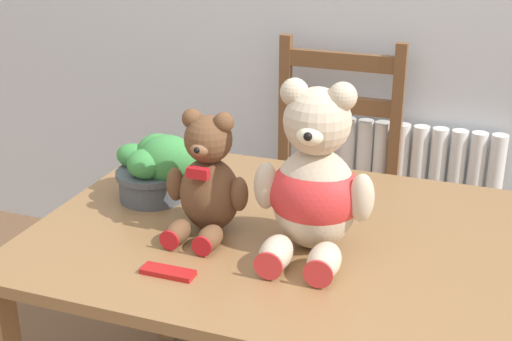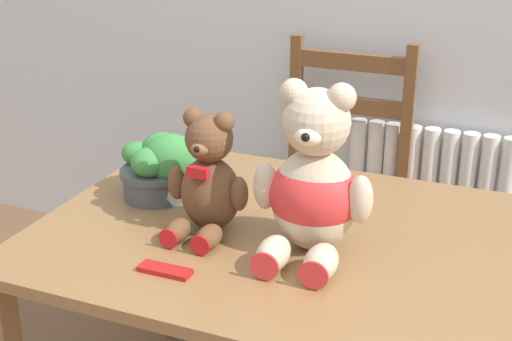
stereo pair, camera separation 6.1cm
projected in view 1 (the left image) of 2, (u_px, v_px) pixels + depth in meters
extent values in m
cylinder|color=white|center=(344.00, 202.00, 2.78)|extent=(0.06, 0.06, 0.69)
cylinder|color=white|center=(361.00, 205.00, 2.76)|extent=(0.06, 0.06, 0.69)
cylinder|color=white|center=(379.00, 207.00, 2.74)|extent=(0.06, 0.06, 0.69)
cylinder|color=white|center=(396.00, 210.00, 2.72)|extent=(0.06, 0.06, 0.69)
cylinder|color=white|center=(414.00, 212.00, 2.69)|extent=(0.06, 0.06, 0.69)
cylinder|color=white|center=(432.00, 215.00, 2.67)|extent=(0.06, 0.06, 0.69)
cylinder|color=white|center=(451.00, 218.00, 2.65)|extent=(0.06, 0.06, 0.69)
cylinder|color=white|center=(469.00, 221.00, 2.63)|extent=(0.06, 0.06, 0.69)
cylinder|color=white|center=(489.00, 223.00, 2.61)|extent=(0.06, 0.06, 0.69)
cube|color=white|center=(407.00, 286.00, 2.82)|extent=(0.61, 0.10, 0.04)
cube|color=olive|center=(306.00, 240.00, 1.74)|extent=(1.32, 0.91, 0.03)
cube|color=olive|center=(165.00, 251.00, 2.42)|extent=(0.06, 0.06, 0.68)
cube|color=brown|center=(324.00, 199.00, 2.56)|extent=(0.46, 0.39, 0.03)
cube|color=brown|center=(368.00, 289.00, 2.43)|extent=(0.04, 0.04, 0.43)
cube|color=brown|center=(253.00, 268.00, 2.56)|extent=(0.04, 0.04, 0.43)
cube|color=brown|center=(392.00, 176.00, 2.63)|extent=(0.04, 0.04, 0.99)
cube|color=brown|center=(284.00, 162.00, 2.76)|extent=(0.04, 0.04, 0.99)
cube|color=brown|center=(342.00, 61.00, 2.54)|extent=(0.38, 0.03, 0.06)
cube|color=brown|center=(340.00, 104.00, 2.60)|extent=(0.38, 0.03, 0.06)
ellipsoid|color=brown|center=(210.00, 194.00, 1.73)|extent=(0.15, 0.13, 0.19)
sphere|color=brown|center=(208.00, 139.00, 1.68)|extent=(0.12, 0.12, 0.12)
sphere|color=brown|center=(224.00, 122.00, 1.65)|extent=(0.05, 0.05, 0.05)
sphere|color=brown|center=(192.00, 118.00, 1.68)|extent=(0.05, 0.05, 0.05)
ellipsoid|color=#8C5F3F|center=(201.00, 149.00, 1.65)|extent=(0.05, 0.04, 0.04)
sphere|color=black|center=(197.00, 150.00, 1.63)|extent=(0.01, 0.01, 0.01)
ellipsoid|color=brown|center=(239.00, 194.00, 1.69)|extent=(0.04, 0.04, 0.09)
ellipsoid|color=brown|center=(175.00, 184.00, 1.74)|extent=(0.04, 0.04, 0.09)
ellipsoid|color=brown|center=(210.00, 238.00, 1.66)|extent=(0.06, 0.09, 0.06)
cylinder|color=red|center=(202.00, 246.00, 1.62)|extent=(0.05, 0.01, 0.05)
ellipsoid|color=brown|center=(178.00, 232.00, 1.69)|extent=(0.06, 0.09, 0.06)
cylinder|color=red|center=(169.00, 240.00, 1.65)|extent=(0.05, 0.01, 0.05)
cube|color=red|center=(198.00, 173.00, 1.65)|extent=(0.05, 0.02, 0.03)
ellipsoid|color=beige|center=(315.00, 199.00, 1.64)|extent=(0.21, 0.18, 0.24)
sphere|color=beige|center=(317.00, 121.00, 1.57)|extent=(0.15, 0.15, 0.15)
sphere|color=beige|center=(343.00, 97.00, 1.53)|extent=(0.06, 0.06, 0.06)
sphere|color=beige|center=(294.00, 92.00, 1.56)|extent=(0.06, 0.06, 0.06)
ellipsoid|color=white|center=(311.00, 134.00, 1.52)|extent=(0.07, 0.06, 0.05)
sphere|color=black|center=(308.00, 137.00, 1.50)|extent=(0.02, 0.02, 0.02)
ellipsoid|color=beige|center=(362.00, 198.00, 1.58)|extent=(0.06, 0.06, 0.11)
ellipsoid|color=beige|center=(266.00, 186.00, 1.64)|extent=(0.06, 0.06, 0.11)
ellipsoid|color=beige|center=(324.00, 261.00, 1.54)|extent=(0.08, 0.13, 0.07)
cylinder|color=red|center=(318.00, 274.00, 1.49)|extent=(0.07, 0.01, 0.06)
ellipsoid|color=beige|center=(276.00, 253.00, 1.58)|extent=(0.08, 0.13, 0.07)
cylinder|color=red|center=(268.00, 266.00, 1.52)|extent=(0.07, 0.01, 0.06)
ellipsoid|color=red|center=(315.00, 194.00, 1.63)|extent=(0.22, 0.19, 0.18)
cylinder|color=#4C5156|center=(152.00, 184.00, 1.92)|extent=(0.18, 0.18, 0.08)
cylinder|color=#4C5156|center=(151.00, 173.00, 1.91)|extent=(0.19, 0.19, 0.02)
ellipsoid|color=#3D8E42|center=(168.00, 160.00, 1.88)|extent=(0.17, 0.13, 0.14)
ellipsoid|color=#3D8E42|center=(158.00, 153.00, 1.93)|extent=(0.12, 0.11, 0.11)
ellipsoid|color=#3D8E42|center=(133.00, 156.00, 1.93)|extent=(0.10, 0.07, 0.07)
ellipsoid|color=#3D8E42|center=(146.00, 164.00, 1.86)|extent=(0.10, 0.09, 0.08)
cube|color=red|center=(168.00, 272.00, 1.56)|extent=(0.12, 0.04, 0.01)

